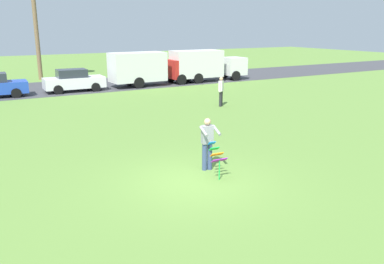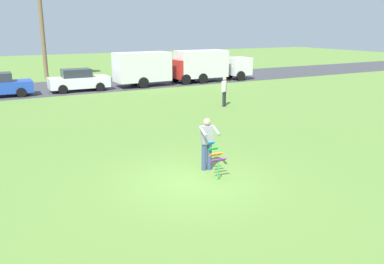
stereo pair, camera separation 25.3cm
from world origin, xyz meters
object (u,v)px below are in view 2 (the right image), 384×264
Objects in this scene: parked_car_white at (78,80)px; parked_truck_white_box at (210,65)px; parked_truck_red_cab at (152,68)px; person_walker_near at (224,91)px; kite_held at (216,156)px; person_kite_flyer at (207,142)px.

parked_car_white is 11.05m from parked_truck_white_box.
parked_truck_red_cab is 9.85m from person_walker_near.
parked_car_white is (0.36, 19.37, 0.03)m from kite_held.
person_kite_flyer is 0.41× the size of parked_car_white.
kite_held is (-0.14, -0.76, -0.21)m from person_kite_flyer.
parked_truck_white_box is 11.00m from person_walker_near.
parked_truck_white_box is 3.90× the size of person_walker_near.
person_kite_flyer reaches higher than parked_car_white.
person_walker_near reaches higher than parked_car_white.
parked_truck_red_cab is (5.98, 18.61, 0.46)m from person_kite_flyer.
kite_held is 0.26× the size of parked_car_white.
parked_car_white is 5.79m from parked_truck_red_cab.
parked_car_white is at bearing 179.99° from parked_truck_white_box.
parked_truck_red_cab is 1.00× the size of parked_truck_white_box.
kite_held is at bearing -107.52° from parked_truck_red_cab.
kite_held is 22.48m from parked_truck_white_box.
person_kite_flyer is 0.26× the size of parked_truck_red_cab.
parked_car_white is 11.59m from person_walker_near.
person_kite_flyer is 1.56× the size of kite_held.
kite_held is 0.16× the size of parked_truck_white_box.
person_kite_flyer is at bearing -125.94° from person_walker_near.
parked_truck_red_cab is at bearing -0.00° from parked_car_white.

